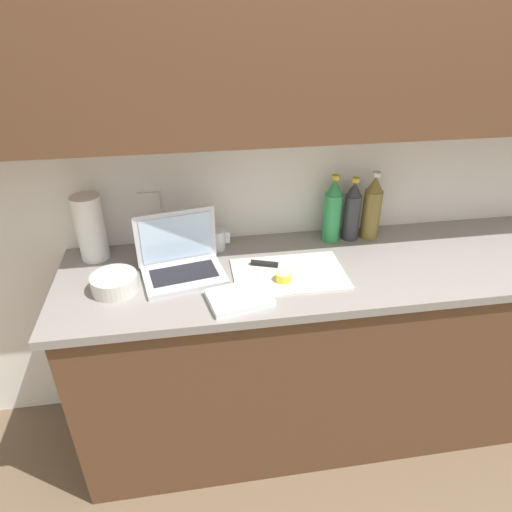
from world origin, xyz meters
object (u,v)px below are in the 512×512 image
at_px(cutting_board, 289,274).
at_px(paper_towel_roll, 91,228).
at_px(laptop, 181,260).
at_px(measuring_cup, 216,239).
at_px(bottle_oil_tall, 352,211).
at_px(bowl_white, 114,283).
at_px(lemon_half_cut, 284,277).
at_px(bottle_green_soda, 372,208).
at_px(bottle_water_clear, 332,211).
at_px(knife, 274,265).

bearing_deg(cutting_board, paper_towel_roll, 161.36).
relative_size(laptop, measuring_cup, 3.47).
relative_size(bottle_oil_tall, bowl_white, 1.68).
xyz_separation_m(cutting_board, lemon_half_cut, (-0.03, -0.05, 0.02)).
relative_size(bottle_green_soda, bottle_water_clear, 1.01).
distance_m(lemon_half_cut, paper_towel_roll, 0.80).
height_order(knife, bottle_green_soda, bottle_green_soda).
height_order(laptop, measuring_cup, laptop).
height_order(cutting_board, knife, knife).
distance_m(laptop, paper_towel_roll, 0.40).
relative_size(laptop, cutting_board, 0.80).
height_order(lemon_half_cut, bottle_oil_tall, bottle_oil_tall).
relative_size(knife, bottle_water_clear, 0.91).
bearing_deg(cutting_board, measuring_cup, 136.00).
relative_size(cutting_board, measuring_cup, 4.36).
bearing_deg(knife, bowl_white, -155.10).
height_order(bottle_water_clear, bowl_white, bottle_water_clear).
height_order(cutting_board, bottle_green_soda, bottle_green_soda).
height_order(lemon_half_cut, measuring_cup, measuring_cup).
bearing_deg(cutting_board, bottle_green_soda, 31.15).
distance_m(cutting_board, knife, 0.08).
height_order(cutting_board, measuring_cup, measuring_cup).
distance_m(bottle_water_clear, bowl_white, 0.95).
distance_m(cutting_board, bottle_water_clear, 0.38).
distance_m(laptop, lemon_half_cut, 0.41).
distance_m(bottle_green_soda, bowl_white, 1.12).
relative_size(knife, measuring_cup, 2.75).
height_order(bowl_white, paper_towel_roll, paper_towel_roll).
bearing_deg(bowl_white, laptop, 19.34).
relative_size(bowl_white, paper_towel_roll, 0.62).
bearing_deg(bottle_oil_tall, cutting_board, -142.51).
distance_m(bottle_oil_tall, bottle_water_clear, 0.09).
distance_m(bottle_oil_tall, paper_towel_roll, 1.10).
distance_m(knife, lemon_half_cut, 0.11).
bearing_deg(bottle_water_clear, bowl_white, -164.18).
height_order(knife, bottle_oil_tall, bottle_oil_tall).
bearing_deg(bottle_oil_tall, bowl_white, -165.54).
bearing_deg(paper_towel_roll, knife, -15.77).
bearing_deg(bottle_oil_tall, measuring_cup, -179.89).
height_order(cutting_board, bottle_oil_tall, bottle_oil_tall).
xyz_separation_m(laptop, bottle_green_soda, (0.84, 0.17, 0.08)).
bearing_deg(paper_towel_roll, measuring_cup, -0.45).
bearing_deg(bottle_green_soda, bottle_water_clear, 180.00).
xyz_separation_m(bottle_oil_tall, paper_towel_roll, (-1.10, 0.00, 0.01)).
distance_m(lemon_half_cut, bottle_water_clear, 0.43).
height_order(cutting_board, bottle_water_clear, bottle_water_clear).
bearing_deg(bottle_green_soda, bottle_oil_tall, 180.00).
bearing_deg(lemon_half_cut, bottle_water_clear, 47.63).
bearing_deg(bottle_water_clear, lemon_half_cut, -132.37).
relative_size(lemon_half_cut, bottle_oil_tall, 0.22).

